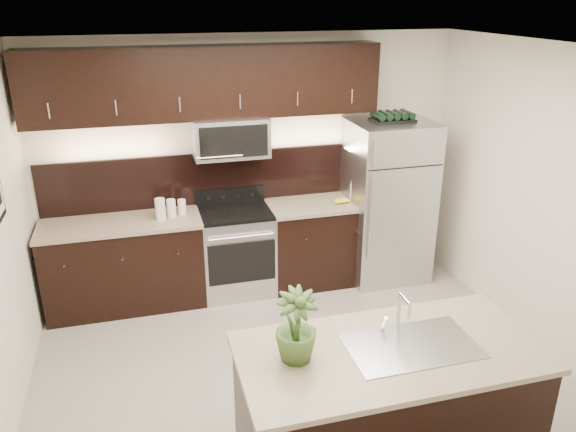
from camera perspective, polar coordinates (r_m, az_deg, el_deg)
The scene contains 12 objects.
ground at distance 4.98m, azimuth 1.56°, elevation -16.26°, with size 4.50×4.50×0.00m, color gray.
room_walls at distance 4.09m, azimuth 0.46°, elevation 2.19°, with size 4.52×4.02×2.71m.
counter_run at distance 6.07m, azimuth -7.16°, elevation -3.77°, with size 3.51×0.65×0.94m.
upper_fixtures at distance 5.71m, azimuth -7.91°, elevation 12.20°, with size 3.49×0.40×1.66m.
island at distance 4.03m, azimuth 9.86°, elevation -18.68°, with size 1.96×0.96×0.94m.
sink_faucet at distance 3.81m, azimuth 12.37°, elevation -12.50°, with size 0.84×0.50×0.28m.
refrigerator at distance 6.36m, azimuth 9.99°, elevation 1.49°, with size 0.87×0.78×1.80m, color #B2B2B7.
wine_rack at distance 6.10m, azimuth 10.57°, elevation 9.88°, with size 0.44×0.28×0.10m.
plant at distance 3.48m, azimuth 0.83°, elevation -11.12°, with size 0.26×0.26×0.47m, color #375221.
canisters at distance 5.80m, azimuth -12.03°, elevation 0.76°, with size 0.31×0.18×0.22m.
french_press at distance 6.17m, azimuth 6.77°, elevation 2.56°, with size 0.11×0.11×0.31m.
bananas at distance 6.10m, azimuth 4.97°, elevation 1.53°, with size 0.18×0.14×0.06m, color gold.
Camera 1 is at (-1.16, -3.75, 3.07)m, focal length 35.00 mm.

